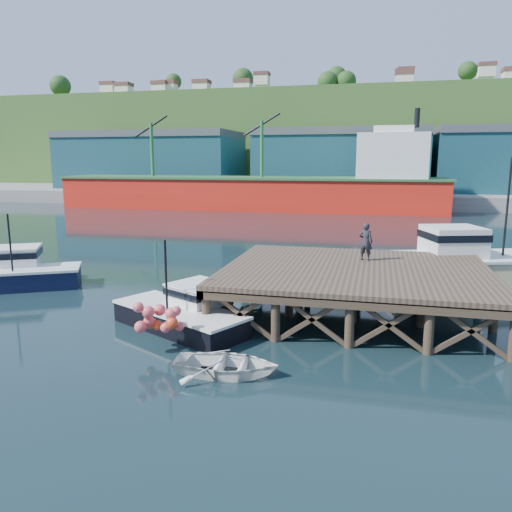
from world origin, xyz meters
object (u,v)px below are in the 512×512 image
(boat_black, at_px, (184,312))
(trawler, at_px, (488,261))
(dinghy, at_px, (226,364))
(dockworker, at_px, (366,242))
(boat_navy, at_px, (17,272))

(boat_black, height_order, trawler, trawler)
(dinghy, bearing_deg, boat_black, 33.25)
(trawler, relative_size, dockworker, 6.08)
(boat_navy, relative_size, boat_black, 1.07)
(boat_navy, relative_size, dinghy, 2.02)
(trawler, bearing_deg, boat_navy, 175.43)
(boat_navy, xyz_separation_m, dockworker, (18.95, 1.57, 2.21))
(boat_navy, height_order, dinghy, boat_navy)
(boat_navy, height_order, boat_black, boat_navy)
(boat_black, bearing_deg, dinghy, -25.38)
(trawler, distance_m, dockworker, 8.25)
(trawler, distance_m, dinghy, 18.24)
(boat_black, distance_m, dinghy, 5.14)
(boat_navy, distance_m, boat_black, 12.45)
(boat_navy, bearing_deg, dockworker, -23.60)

